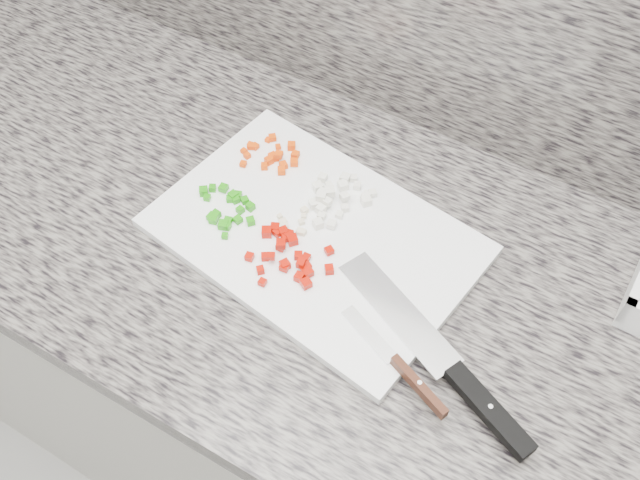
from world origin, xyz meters
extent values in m
cube|color=silver|center=(0.00, 1.44, 0.43)|extent=(3.92, 0.62, 0.86)
cube|color=slate|center=(0.00, 1.44, 0.88)|extent=(3.96, 0.64, 0.04)
cube|color=white|center=(-0.08, 1.45, 0.91)|extent=(0.48, 0.36, 0.01)
cube|color=#E34204|center=(-0.25, 1.54, 0.92)|extent=(0.01, 0.01, 0.01)
cube|color=#E34204|center=(-0.25, 1.54, 0.92)|extent=(0.01, 0.01, 0.01)
cube|color=#E34204|center=(-0.26, 1.53, 0.92)|extent=(0.01, 0.01, 0.01)
cube|color=#E34204|center=(-0.18, 1.54, 0.92)|extent=(0.02, 0.02, 0.01)
cube|color=#E34204|center=(-0.18, 1.56, 0.92)|extent=(0.01, 0.01, 0.01)
cube|color=#E34204|center=(-0.23, 1.57, 0.92)|extent=(0.02, 0.02, 0.01)
cube|color=#E34204|center=(-0.21, 1.54, 0.92)|extent=(0.02, 0.02, 0.01)
cube|color=#E34204|center=(-0.25, 1.52, 0.92)|extent=(0.01, 0.01, 0.01)
cube|color=#E34204|center=(-0.19, 1.53, 0.92)|extent=(0.01, 0.01, 0.01)
cube|color=#E34204|center=(-0.21, 1.53, 0.92)|extent=(0.01, 0.01, 0.01)
cube|color=#E34204|center=(-0.25, 1.54, 0.92)|extent=(0.01, 0.01, 0.01)
cube|color=#E34204|center=(-0.20, 1.54, 0.92)|extent=(0.01, 0.01, 0.01)
cube|color=#E34204|center=(-0.25, 1.54, 0.92)|extent=(0.01, 0.01, 0.01)
cube|color=#E34204|center=(-0.18, 1.52, 0.92)|extent=(0.02, 0.02, 0.01)
cube|color=#E34204|center=(-0.24, 1.57, 0.92)|extent=(0.01, 0.01, 0.01)
cube|color=#E34204|center=(-0.21, 1.56, 0.92)|extent=(0.01, 0.01, 0.01)
cube|color=#E34204|center=(-0.20, 1.57, 0.92)|extent=(0.02, 0.02, 0.01)
cube|color=#E34204|center=(-0.21, 1.52, 0.92)|extent=(0.01, 0.01, 0.01)
cube|color=#E34204|center=(-0.24, 1.50, 0.92)|extent=(0.01, 0.01, 0.01)
cube|color=#E34204|center=(-0.20, 1.54, 0.93)|extent=(0.01, 0.01, 0.01)
cube|color=white|center=(-0.10, 1.50, 0.93)|extent=(0.01, 0.01, 0.01)
cube|color=white|center=(-0.08, 1.56, 0.92)|extent=(0.01, 0.01, 0.01)
cube|color=white|center=(-0.07, 1.47, 0.92)|extent=(0.01, 0.01, 0.01)
cube|color=white|center=(-0.07, 1.55, 0.92)|extent=(0.01, 0.01, 0.01)
cube|color=white|center=(-0.07, 1.49, 0.92)|extent=(0.01, 0.01, 0.01)
cube|color=white|center=(-0.05, 1.54, 0.92)|extent=(0.01, 0.01, 0.01)
cube|color=white|center=(-0.04, 1.53, 0.92)|extent=(0.02, 0.02, 0.01)
cube|color=white|center=(-0.07, 1.52, 0.93)|extent=(0.02, 0.02, 0.01)
cube|color=white|center=(-0.10, 1.50, 0.93)|extent=(0.02, 0.02, 0.01)
cube|color=white|center=(-0.04, 1.55, 0.92)|extent=(0.02, 0.02, 0.01)
cube|color=white|center=(-0.09, 1.48, 0.92)|extent=(0.01, 0.01, 0.01)
cube|color=white|center=(-0.12, 1.52, 0.92)|extent=(0.02, 0.02, 0.01)
cube|color=white|center=(-0.11, 1.49, 0.92)|extent=(0.02, 0.02, 0.01)
cube|color=white|center=(-0.09, 1.49, 0.92)|extent=(0.01, 0.01, 0.01)
cube|color=white|center=(-0.12, 1.54, 0.92)|extent=(0.01, 0.01, 0.01)
cube|color=white|center=(-0.09, 1.50, 0.93)|extent=(0.01, 0.01, 0.01)
cube|color=white|center=(-0.09, 1.55, 0.92)|extent=(0.02, 0.02, 0.01)
cube|color=white|center=(-0.07, 1.51, 0.92)|extent=(0.01, 0.01, 0.01)
cube|color=white|center=(-0.11, 1.53, 0.92)|extent=(0.01, 0.01, 0.01)
cube|color=white|center=(-0.08, 1.46, 0.92)|extent=(0.02, 0.02, 0.01)
cube|color=white|center=(-0.09, 1.54, 0.92)|extent=(0.02, 0.02, 0.01)
cube|color=white|center=(-0.10, 1.51, 0.93)|extent=(0.02, 0.02, 0.01)
cube|color=#208F0D|center=(-0.20, 1.40, 0.92)|extent=(0.01, 0.01, 0.01)
cube|color=#208F0D|center=(-0.19, 1.38, 0.92)|extent=(0.01, 0.01, 0.01)
cube|color=#208F0D|center=(-0.20, 1.39, 0.92)|extent=(0.02, 0.02, 0.01)
cube|color=#208F0D|center=(-0.22, 1.39, 0.92)|extent=(0.01, 0.01, 0.01)
cube|color=#208F0D|center=(-0.21, 1.45, 0.92)|extent=(0.01, 0.01, 0.01)
cube|color=#208F0D|center=(-0.22, 1.44, 0.92)|extent=(0.01, 0.01, 0.01)
cube|color=#208F0D|center=(-0.19, 1.39, 0.92)|extent=(0.01, 0.01, 0.01)
cube|color=#208F0D|center=(-0.21, 1.44, 0.92)|extent=(0.01, 0.01, 0.01)
cube|color=#208F0D|center=(-0.19, 1.43, 0.92)|extent=(0.01, 0.01, 0.01)
cube|color=#208F0D|center=(-0.24, 1.45, 0.92)|extent=(0.01, 0.01, 0.01)
cube|color=#208F0D|center=(-0.26, 1.43, 0.92)|extent=(0.02, 0.02, 0.01)
cube|color=#208F0D|center=(-0.19, 1.41, 0.92)|extent=(0.01, 0.01, 0.01)
cube|color=#208F0D|center=(-0.25, 1.44, 0.92)|extent=(0.01, 0.01, 0.01)
cube|color=#208F0D|center=(-0.22, 1.44, 0.92)|extent=(0.01, 0.01, 0.01)
cube|color=#208F0D|center=(-0.22, 1.40, 0.92)|extent=(0.01, 0.01, 0.01)
cube|color=#208F0D|center=(-0.25, 1.42, 0.92)|extent=(0.01, 0.01, 0.01)
cube|color=#208F0D|center=(-0.22, 1.39, 0.92)|extent=(0.01, 0.01, 0.01)
cube|color=#208F0D|center=(-0.20, 1.44, 0.92)|extent=(0.01, 0.01, 0.01)
cube|color=#208F0D|center=(-0.18, 1.44, 0.92)|extent=(0.01, 0.01, 0.01)
cube|color=#208F0D|center=(-0.17, 1.42, 0.92)|extent=(0.02, 0.02, 0.01)
cube|color=#AD0E02|center=(-0.11, 1.38, 0.93)|extent=(0.01, 0.01, 0.01)
cube|color=#AD0E02|center=(-0.12, 1.37, 0.92)|extent=(0.01, 0.01, 0.01)
cube|color=#AD0E02|center=(-0.11, 1.42, 0.92)|extent=(0.01, 0.01, 0.01)
cube|color=#AD0E02|center=(-0.05, 1.38, 0.92)|extent=(0.02, 0.02, 0.01)
cube|color=#AD0E02|center=(-0.13, 1.42, 0.92)|extent=(0.01, 0.01, 0.01)
cube|color=#AD0E02|center=(-0.11, 1.40, 0.92)|extent=(0.01, 0.01, 0.01)
cube|color=#AD0E02|center=(-0.09, 1.37, 0.92)|extent=(0.01, 0.01, 0.01)
cube|color=#AD0E02|center=(-0.03, 1.40, 0.92)|extent=(0.02, 0.02, 0.01)
cube|color=#AD0E02|center=(-0.11, 1.42, 0.92)|extent=(0.02, 0.02, 0.01)
cube|color=#AD0E02|center=(-0.12, 1.42, 0.92)|extent=(0.02, 0.02, 0.01)
cube|color=#AD0E02|center=(-0.10, 1.34, 0.92)|extent=(0.01, 0.01, 0.01)
cube|color=#AD0E02|center=(-0.07, 1.40, 0.92)|extent=(0.01, 0.01, 0.01)
cube|color=#AD0E02|center=(-0.13, 1.42, 0.92)|extent=(0.02, 0.02, 0.01)
cube|color=#AD0E02|center=(-0.07, 1.40, 0.92)|extent=(0.01, 0.01, 0.01)
cube|color=#AD0E02|center=(-0.09, 1.38, 0.92)|extent=(0.02, 0.02, 0.01)
cube|color=#AD0E02|center=(-0.06, 1.39, 0.92)|extent=(0.01, 0.01, 0.01)
cube|color=#AD0E02|center=(-0.11, 1.35, 0.92)|extent=(0.01, 0.01, 0.01)
cube|color=#AD0E02|center=(-0.07, 1.38, 0.93)|extent=(0.01, 0.01, 0.01)
cube|color=#AD0E02|center=(-0.06, 1.37, 0.92)|extent=(0.01, 0.01, 0.01)
cube|color=#AD0E02|center=(-0.11, 1.40, 0.93)|extent=(0.02, 0.02, 0.01)
cube|color=#AD0E02|center=(-0.10, 1.42, 0.92)|extent=(0.02, 0.02, 0.01)
cube|color=#AD0E02|center=(-0.14, 1.36, 0.92)|extent=(0.01, 0.01, 0.01)
cube|color=#AD0E02|center=(-0.08, 1.40, 0.92)|extent=(0.02, 0.02, 0.01)
cube|color=#AD0E02|center=(-0.14, 1.41, 0.92)|extent=(0.02, 0.02, 0.01)
cube|color=#AD0E02|center=(-0.05, 1.37, 0.92)|extent=(0.02, 0.02, 0.01)
cube|color=#AD0E02|center=(-0.05, 1.43, 0.92)|extent=(0.02, 0.02, 0.01)
cube|color=beige|center=(-0.10, 1.44, 0.92)|extent=(0.01, 0.01, 0.01)
cube|color=beige|center=(-0.10, 1.44, 0.92)|extent=(0.01, 0.01, 0.01)
cube|color=beige|center=(-0.13, 1.43, 0.92)|extent=(0.01, 0.01, 0.01)
cube|color=beige|center=(-0.13, 1.44, 0.92)|extent=(0.01, 0.01, 0.01)
cube|color=beige|center=(-0.12, 1.43, 0.92)|extent=(0.01, 0.01, 0.01)
cube|color=beige|center=(-0.12, 1.43, 0.92)|extent=(0.01, 0.01, 0.01)
cube|color=beige|center=(-0.11, 1.47, 0.92)|extent=(0.01, 0.01, 0.01)
cube|color=beige|center=(-0.11, 1.46, 0.92)|extent=(0.01, 0.01, 0.01)
cube|color=beige|center=(-0.11, 1.45, 0.92)|extent=(0.01, 0.01, 0.01)
cube|color=beige|center=(-0.11, 1.42, 0.92)|extent=(0.01, 0.01, 0.01)
cube|color=beige|center=(-0.14, 1.45, 0.92)|extent=(0.01, 0.01, 0.01)
cube|color=beige|center=(-0.13, 1.44, 0.92)|extent=(0.01, 0.01, 0.01)
cube|color=beige|center=(-0.10, 1.44, 0.92)|extent=(0.01, 0.01, 0.01)
cube|color=silver|center=(0.08, 1.39, 0.92)|extent=(0.20, 0.13, 0.00)
cube|color=black|center=(0.23, 1.32, 0.92)|extent=(0.13, 0.08, 0.02)
cylinder|color=silver|center=(0.23, 1.32, 0.93)|extent=(0.01, 0.01, 0.00)
cube|color=silver|center=(0.06, 1.34, 0.92)|extent=(0.09, 0.05, 0.00)
cube|color=#481F12|center=(0.15, 1.31, 0.92)|extent=(0.09, 0.05, 0.02)
cylinder|color=silver|center=(0.15, 1.31, 0.93)|extent=(0.01, 0.01, 0.00)
camera|label=1|loc=(0.23, 0.93, 1.72)|focal=40.00mm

